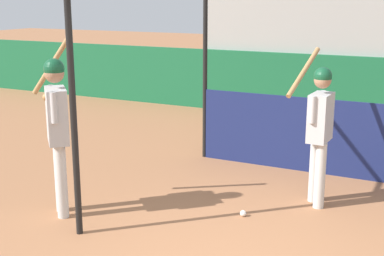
{
  "coord_description": "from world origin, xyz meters",
  "views": [
    {
      "loc": [
        1.6,
        -3.85,
        2.51
      ],
      "look_at": [
        -1.1,
        1.59,
        1.01
      ],
      "focal_mm": 50.0,
      "sensor_mm": 36.0,
      "label": 1
    }
  ],
  "objects": [
    {
      "name": "outfield_wall",
      "position": [
        0.0,
        7.17,
        0.68
      ],
      "size": [
        24.0,
        0.12,
        1.35
      ],
      "color": "#196038",
      "rests_on": "ground"
    },
    {
      "name": "bleacher_section",
      "position": [
        0.0,
        8.43,
        1.31
      ],
      "size": [
        7.05,
        2.4,
        2.63
      ],
      "color": "#9E9E99",
      "rests_on": "ground"
    },
    {
      "name": "batting_cage",
      "position": [
        -0.15,
        2.99,
        1.29
      ],
      "size": [
        3.56,
        3.29,
        3.08
      ],
      "color": "black",
      "rests_on": "ground"
    },
    {
      "name": "player_batter",
      "position": [
        0.2,
        2.42,
        1.03
      ],
      "size": [
        0.54,
        0.89,
        1.88
      ],
      "rotation": [
        0.0,
        0.0,
        1.53
      ],
      "color": "silver",
      "rests_on": "ground"
    },
    {
      "name": "player_waiting",
      "position": [
        -2.42,
        0.78,
        1.13
      ],
      "size": [
        0.75,
        0.63,
        2.1
      ],
      "rotation": [
        0.0,
        0.0,
        2.34
      ],
      "color": "silver",
      "rests_on": "ground"
    },
    {
      "name": "baseball",
      "position": [
        -0.46,
        1.65,
        0.04
      ],
      "size": [
        0.07,
        0.07,
        0.07
      ],
      "color": "white",
      "rests_on": "ground"
    }
  ]
}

